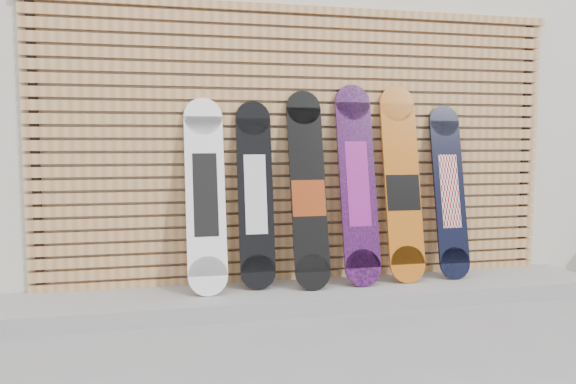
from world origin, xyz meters
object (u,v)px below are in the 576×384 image
at_px(snowboard_4, 402,184).
at_px(snowboard_5, 449,191).
at_px(snowboard_3, 358,184).
at_px(snowboard_0, 205,195).
at_px(snowboard_2, 308,190).
at_px(snowboard_1, 255,194).

xyz_separation_m(snowboard_4, snowboard_5, (0.42, 0.02, -0.06)).
xyz_separation_m(snowboard_3, snowboard_4, (0.38, 0.01, -0.01)).
xyz_separation_m(snowboard_0, snowboard_4, (1.57, 0.01, 0.05)).
relative_size(snowboard_2, snowboard_5, 1.07).
xyz_separation_m(snowboard_2, snowboard_4, (0.79, 0.03, 0.03)).
bearing_deg(snowboard_0, snowboard_1, 6.66).
xyz_separation_m(snowboard_0, snowboard_3, (1.19, 0.00, 0.06)).
height_order(snowboard_2, snowboard_4, snowboard_4).
xyz_separation_m(snowboard_0, snowboard_5, (2.00, 0.03, -0.01)).
relative_size(snowboard_3, snowboard_5, 1.11).
xyz_separation_m(snowboard_0, snowboard_2, (0.78, -0.01, 0.02)).
bearing_deg(snowboard_1, snowboard_4, -1.48).
bearing_deg(snowboard_3, snowboard_1, 176.92).
distance_m(snowboard_0, snowboard_1, 0.38).
height_order(snowboard_3, snowboard_4, snowboard_3).
height_order(snowboard_1, snowboard_2, snowboard_2).
distance_m(snowboard_1, snowboard_3, 0.81).
xyz_separation_m(snowboard_2, snowboard_5, (1.21, 0.04, -0.04)).
bearing_deg(snowboard_0, snowboard_2, -0.81).
distance_m(snowboard_3, snowboard_5, 0.81).
height_order(snowboard_1, snowboard_4, snowboard_4).
bearing_deg(snowboard_0, snowboard_3, 0.06).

